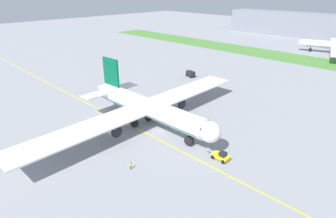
# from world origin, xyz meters

# --- Properties ---
(ground_plane) EXTENTS (600.00, 600.00, 0.00)m
(ground_plane) POSITION_xyz_m (0.00, 0.00, 0.00)
(ground_plane) COLOR gray
(ground_plane) RESTS_ON ground
(apron_taxi_line) EXTENTS (280.00, 0.36, 0.01)m
(apron_taxi_line) POSITION_xyz_m (0.00, -3.27, 0.00)
(apron_taxi_line) COLOR yellow
(apron_taxi_line) RESTS_ON ground
(grass_median_strip) EXTENTS (320.00, 24.00, 0.10)m
(grass_median_strip) POSITION_xyz_m (0.00, 112.90, 0.05)
(grass_median_strip) COLOR #4C8438
(grass_median_strip) RESTS_ON ground
(airliner_foreground) EXTENTS (48.69, 76.32, 17.17)m
(airliner_foreground) POSITION_xyz_m (-4.60, -0.01, 5.83)
(airliner_foreground) COLOR white
(airliner_foreground) RESTS_ON ground
(pushback_tug) EXTENTS (5.89, 2.49, 2.13)m
(pushback_tug) POSITION_xyz_m (20.51, 0.62, 0.97)
(pushback_tug) COLOR yellow
(pushback_tug) RESTS_ON ground
(ground_crew_wingwalker_port) EXTENTS (0.41, 0.57, 1.72)m
(ground_crew_wingwalker_port) POSITION_xyz_m (8.70, -16.44, 1.05)
(ground_crew_wingwalker_port) COLOR black
(ground_crew_wingwalker_port) RESTS_ON ground
(ground_crew_marshaller_front) EXTENTS (0.26, 0.62, 1.76)m
(ground_crew_marshaller_front) POSITION_xyz_m (0.60, 3.31, 1.07)
(ground_crew_marshaller_front) COLOR black
(ground_crew_marshaller_front) RESTS_ON ground
(service_truck_baggage_loader) EXTENTS (4.93, 3.49, 2.57)m
(service_truck_baggage_loader) POSITION_xyz_m (-27.48, 45.49, 1.45)
(service_truck_baggage_loader) COLOR black
(service_truck_baggage_loader) RESTS_ON ground
(parked_airliner_far_left) EXTENTS (39.61, 63.14, 14.26)m
(parked_airliner_far_left) POSITION_xyz_m (2.75, 141.88, 4.84)
(parked_airliner_far_left) COLOR white
(parked_airliner_far_left) RESTS_ON ground
(terminal_building) EXTENTS (115.74, 20.00, 18.00)m
(terminal_building) POSITION_xyz_m (-38.36, 191.99, 9.00)
(terminal_building) COLOR gray
(terminal_building) RESTS_ON ground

